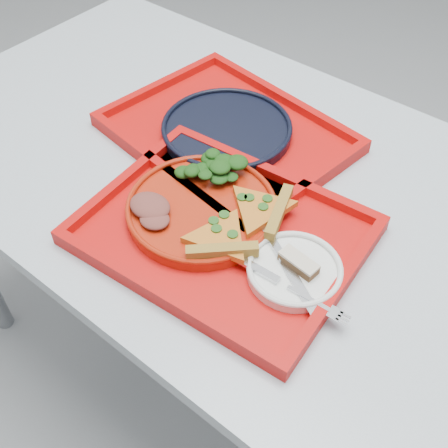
{
  "coord_description": "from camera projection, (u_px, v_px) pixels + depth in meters",
  "views": [
    {
      "loc": [
        0.4,
        -0.64,
        1.47
      ],
      "look_at": [
        -0.0,
        -0.14,
        0.78
      ],
      "focal_mm": 45.0,
      "sensor_mm": 36.0,
      "label": 1
    }
  ],
  "objects": [
    {
      "name": "salad_heap",
      "position": [
        211.0,
        167.0,
        1.0
      ],
      "size": [
        0.1,
        0.09,
        0.05
      ],
      "primitive_type": "ellipsoid",
      "color": "black",
      "rests_on": "dinner_plate"
    },
    {
      "name": "dessert_bar",
      "position": [
        299.0,
        263.0,
        0.87
      ],
      "size": [
        0.07,
        0.03,
        0.02
      ],
      "rotation": [
        0.0,
        0.0,
        -0.12
      ],
      "color": "#4F2A1A",
      "rests_on": "side_plate"
    },
    {
      "name": "pizza_slice_a",
      "position": [
        221.0,
        236.0,
        0.9
      ],
      "size": [
        0.17,
        0.17,
        0.02
      ],
      "primitive_type": null,
      "rotation": [
        0.0,
        0.0,
        2.34
      ],
      "color": "gold",
      "rests_on": "dinner_plate"
    },
    {
      "name": "tray_far",
      "position": [
        227.0,
        136.0,
        1.13
      ],
      "size": [
        0.49,
        0.41,
        0.01
      ],
      "primitive_type": "cube",
      "rotation": [
        0.0,
        0.0,
        -0.14
      ],
      "color": "#BD0C09",
      "rests_on": "table"
    },
    {
      "name": "fork",
      "position": [
        287.0,
        286.0,
        0.85
      ],
      "size": [
        0.19,
        0.03,
        0.01
      ],
      "primitive_type": "cube",
      "rotation": [
        0.0,
        0.0,
        0.04
      ],
      "color": "silver",
      "rests_on": "side_plate"
    },
    {
      "name": "tray_main",
      "position": [
        223.0,
        234.0,
        0.95
      ],
      "size": [
        0.48,
        0.38,
        0.01
      ],
      "primitive_type": "cube",
      "rotation": [
        0.0,
        0.0,
        0.08
      ],
      "color": "#BD0C09",
      "rests_on": "table"
    },
    {
      "name": "navy_plate",
      "position": [
        227.0,
        131.0,
        1.12
      ],
      "size": [
        0.26,
        0.26,
        0.02
      ],
      "primitive_type": "cylinder",
      "color": "black",
      "rests_on": "tray_far"
    },
    {
      "name": "ground",
      "position": [
        256.0,
        384.0,
        1.58
      ],
      "size": [
        10.0,
        10.0,
        0.0
      ],
      "primitive_type": "plane",
      "color": "gray",
      "rests_on": "ground"
    },
    {
      "name": "meat_portion",
      "position": [
        150.0,
        206.0,
        0.95
      ],
      "size": [
        0.08,
        0.06,
        0.02
      ],
      "primitive_type": "ellipsoid",
      "color": "brown",
      "rests_on": "dinner_plate"
    },
    {
      "name": "side_plate",
      "position": [
        294.0,
        272.0,
        0.88
      ],
      "size": [
        0.15,
        0.15,
        0.01
      ],
      "primitive_type": "cylinder",
      "color": "white",
      "rests_on": "tray_main"
    },
    {
      "name": "table",
      "position": [
        271.0,
        220.0,
        1.09
      ],
      "size": [
        1.6,
        0.8,
        0.75
      ],
      "color": "#A2AAB6",
      "rests_on": "ground"
    },
    {
      "name": "knife",
      "position": [
        288.0,
        267.0,
        0.87
      ],
      "size": [
        0.17,
        0.11,
        0.01
      ],
      "primitive_type": "cube",
      "rotation": [
        0.0,
        0.0,
        -0.52
      ],
      "color": "silver",
      "rests_on": "side_plate"
    },
    {
      "name": "dinner_plate",
      "position": [
        202.0,
        210.0,
        0.97
      ],
      "size": [
        0.26,
        0.26,
        0.02
      ],
      "primitive_type": "cylinder",
      "color": "#A51F0B",
      "rests_on": "tray_main"
    },
    {
      "name": "pizza_slice_b",
      "position": [
        260.0,
        207.0,
        0.95
      ],
      "size": [
        0.17,
        0.16,
        0.02
      ],
      "primitive_type": null,
      "rotation": [
        0.0,
        0.0,
        3.48
      ],
      "color": "gold",
      "rests_on": "dinner_plate"
    }
  ]
}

